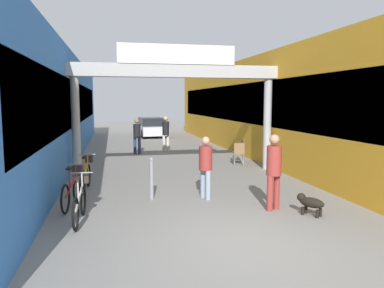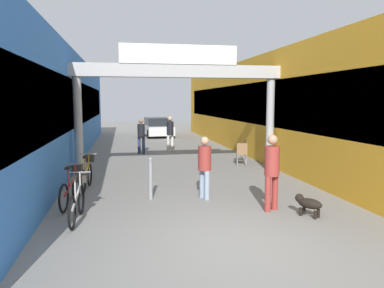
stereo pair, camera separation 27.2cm
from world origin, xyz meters
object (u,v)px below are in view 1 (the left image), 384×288
Objects in this scene: bollard_post_metal at (151,178)px; cafe_chair_black_farther at (240,149)px; dog_on_leash at (310,202)px; pedestrian_with_dog at (274,167)px; pedestrian_elderly_walking at (137,134)px; bicycle_red_second at (73,188)px; pedestrian_companion at (206,164)px; bicycle_silver_nearest at (80,200)px; cafe_chair_wood_nearer at (239,152)px; pedestrian_carrying_crate at (166,131)px; parked_car_white at (151,127)px; bicycle_orange_third at (86,174)px.

bollard_post_metal reaches higher than cafe_chair_black_farther.
dog_on_leash is 0.59× the size of bollard_post_metal.
pedestrian_elderly_walking is at bearing 104.01° from pedestrian_with_dog.
bicycle_red_second is at bearing -173.55° from bollard_post_metal.
cafe_chair_black_farther is at bearing 62.66° from pedestrian_companion.
bicycle_red_second is at bearing 103.04° from bicycle_silver_nearest.
pedestrian_companion is 8.67m from pedestrian_elderly_walking.
pedestrian_companion is 1.80× the size of cafe_chair_wood_nearer.
pedestrian_companion is 6.13m from cafe_chair_black_farther.
bicycle_red_second is at bearing -110.87° from pedestrian_carrying_crate.
pedestrian_with_dog is at bearing -75.99° from pedestrian_elderly_walking.
pedestrian_carrying_crate is at bearing 69.13° from bicycle_red_second.
bicycle_silver_nearest is 8.81m from cafe_chair_black_farther.
cafe_chair_wood_nearer is (3.67, -4.04, -0.41)m from pedestrian_elderly_walking.
parked_car_white is at bearing 92.88° from pedestrian_with_dog.
bicycle_silver_nearest is (-4.89, 0.66, 0.15)m from dog_on_leash.
parked_car_white reaches higher than cafe_chair_black_farther.
cafe_chair_black_farther is at bearing 77.17° from pedestrian_with_dog.
bicycle_red_second is at bearing -96.85° from bicycle_orange_third.
pedestrian_with_dog is 1.04× the size of bicycle_orange_third.
pedestrian_companion is 0.96× the size of bicycle_red_second.
pedestrian_companion is at bearing -91.15° from parked_car_white.
bicycle_silver_nearest is at bearing -139.75° from bollard_post_metal.
pedestrian_with_dog is 1.97× the size of cafe_chair_wood_nearer.
bicycle_silver_nearest reaches higher than cafe_chair_wood_nearer.
cafe_chair_black_farther is (0.91, 7.28, 0.25)m from dog_on_leash.
pedestrian_elderly_walking is 1.86× the size of cafe_chair_black_farther.
pedestrian_companion is at bearing -118.57° from cafe_chair_wood_nearer.
bicycle_silver_nearest is at bearing 178.42° from pedestrian_with_dog.
cafe_chair_black_farther reaches higher than dog_on_leash.
dog_on_leash is at bearing -44.17° from pedestrian_companion.
pedestrian_with_dog is 2.75× the size of dog_on_leash.
dog_on_leash is at bearing -35.36° from bicycle_orange_third.
pedestrian_with_dog is at bearing -87.12° from parked_car_white.
pedestrian_elderly_walking is 7.18m from bicycle_orange_third.
cafe_chair_black_farther is (6.08, 5.46, 0.10)m from bicycle_red_second.
pedestrian_companion is at bearing -8.14° from bollard_post_metal.
dog_on_leash is 6.42m from cafe_chair_wood_nearer.
bollard_post_metal is (-2.64, 1.50, -0.46)m from pedestrian_with_dog.
dog_on_leash is 5.48m from bicycle_red_second.
bicycle_red_second is (-4.54, 1.28, -0.57)m from pedestrian_with_dog.
pedestrian_carrying_crate is 1.95× the size of cafe_chair_wood_nearer.
cafe_chair_wood_nearer is (2.20, -4.72, -0.46)m from pedestrian_carrying_crate.
pedestrian_elderly_walking is at bearing -155.23° from pedestrian_carrying_crate.
pedestrian_carrying_crate reaches higher than bicycle_red_second.
bollard_post_metal is 5.80m from cafe_chair_wood_nearer.
bicycle_silver_nearest is 1.90× the size of cafe_chair_wood_nearer.
cafe_chair_wood_nearer is at bearing 84.83° from dog_on_leash.
bicycle_orange_third is 1.90× the size of cafe_chair_wood_nearer.
pedestrian_carrying_crate is 1.03× the size of bicycle_silver_nearest.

